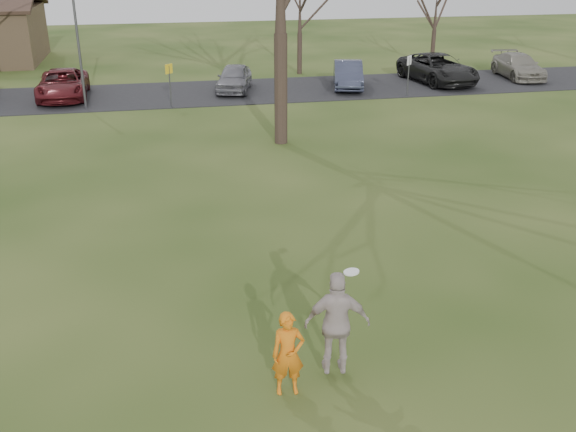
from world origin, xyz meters
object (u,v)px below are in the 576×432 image
at_px(catching_play, 337,323).
at_px(car_2, 63,84).
at_px(car_5, 348,75).
at_px(lamp_post, 76,23).
at_px(player_defender, 288,354).
at_px(car_7, 518,66).
at_px(car_4, 234,78).
at_px(car_6, 438,68).

bearing_deg(catching_play, car_2, 106.18).
bearing_deg(car_5, lamp_post, -156.85).
height_order(catching_play, lamp_post, lamp_post).
relative_size(player_defender, car_7, 0.33).
bearing_deg(car_7, lamp_post, -166.86).
height_order(car_2, catching_play, catching_play).
xyz_separation_m(player_defender, car_5, (8.50, 24.95, -0.03)).
height_order(car_4, car_7, car_4).
height_order(car_2, car_5, car_2).
bearing_deg(car_4, player_defender, -80.43).
xyz_separation_m(catching_play, lamp_post, (-6.03, 22.57, 2.84)).
bearing_deg(catching_play, car_6, 62.74).
distance_m(car_7, lamp_post, 24.58).
bearing_deg(car_6, car_2, 172.70).
height_order(player_defender, car_4, player_defender).
height_order(player_defender, car_6, car_6).
bearing_deg(player_defender, car_6, 64.58).
distance_m(car_2, car_7, 25.44).
bearing_deg(car_7, car_2, -172.83).
relative_size(car_7, lamp_post, 0.75).
distance_m(car_7, catching_play, 31.33).
bearing_deg(lamp_post, car_6, 7.75).
relative_size(catching_play, lamp_post, 0.32).
xyz_separation_m(car_4, catching_play, (-1.43, -25.16, 0.41)).
relative_size(car_6, car_7, 1.21).
xyz_separation_m(car_4, car_7, (16.73, 0.36, -0.01)).
bearing_deg(car_7, car_6, -169.78).
relative_size(player_defender, car_6, 0.28).
xyz_separation_m(player_defender, car_2, (-6.36, 25.31, -0.03)).
distance_m(car_4, car_6, 11.53).
xyz_separation_m(car_5, catching_play, (-7.58, -24.73, 0.39)).
bearing_deg(car_7, catching_play, -119.23).
xyz_separation_m(car_4, car_6, (11.53, -0.00, 0.10)).
relative_size(player_defender, car_5, 0.36).
xyz_separation_m(car_2, catching_play, (7.28, -25.09, 0.38)).
distance_m(player_defender, car_5, 26.36).
relative_size(car_5, car_6, 0.76).
relative_size(player_defender, car_4, 0.39).
bearing_deg(car_6, car_5, 177.01).
xyz_separation_m(player_defender, car_6, (13.88, 25.38, 0.05)).
bearing_deg(car_2, lamp_post, -64.98).
height_order(car_7, lamp_post, lamp_post).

